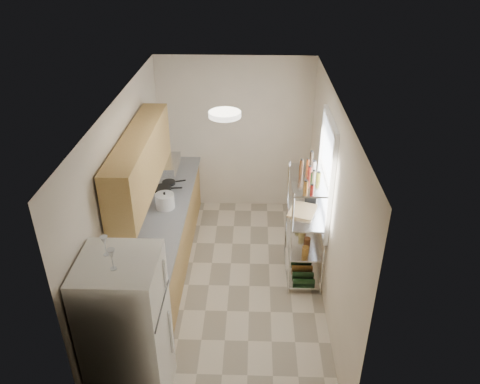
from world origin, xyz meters
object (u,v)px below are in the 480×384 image
object	(u,v)px
cutting_board	(302,211)
espresso_machine	(311,192)
rice_cooker	(165,201)
frying_pan_large	(162,189)
refrigerator	(128,334)

from	to	relation	value
cutting_board	espresso_machine	world-z (taller)	espresso_machine
rice_cooker	cutting_board	size ratio (longest dim) A/B	0.63
frying_pan_large	espresso_machine	size ratio (longest dim) A/B	1.00
refrigerator	frying_pan_large	bearing A→B (deg)	93.29
rice_cooker	frying_pan_large	world-z (taller)	rice_cooker
rice_cooker	cutting_board	xyz separation A→B (m)	(1.86, -0.23, 0.02)
refrigerator	cutting_board	xyz separation A→B (m)	(1.83, 2.05, 0.16)
rice_cooker	frying_pan_large	distance (m)	0.52
frying_pan_large	espresso_machine	world-z (taller)	espresso_machine
cutting_board	refrigerator	bearing A→B (deg)	-131.70
refrigerator	cutting_board	bearing A→B (deg)	48.30
rice_cooker	refrigerator	bearing A→B (deg)	-89.32
rice_cooker	espresso_machine	size ratio (longest dim) A/B	1.00
espresso_machine	frying_pan_large	bearing A→B (deg)	173.65
rice_cooker	cutting_board	distance (m)	1.87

